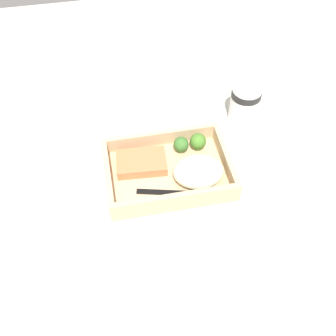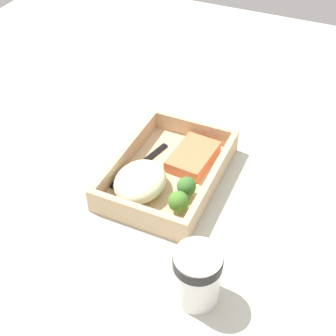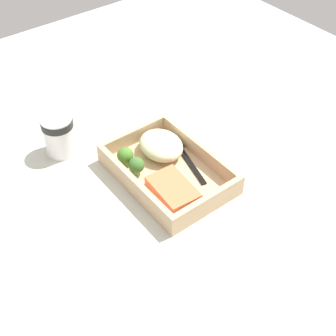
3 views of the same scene
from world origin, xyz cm
name	(u,v)px [view 2 (image 2 of 3)]	position (x,y,z in cm)	size (l,w,h in cm)	color
ground_plane	(168,182)	(0.00, 0.00, -1.00)	(160.00, 160.00, 2.00)	beige
takeout_tray	(168,176)	(0.00, 0.00, 0.60)	(26.94, 18.78, 1.20)	tan
tray_rim	(168,167)	(0.00, 0.00, 3.06)	(26.94, 18.78, 3.73)	tan
salmon_fillet	(193,156)	(-5.37, 2.88, 2.34)	(10.81, 7.03, 2.27)	#EA7347
mashed_potatoes	(140,181)	(6.06, -2.73, 3.49)	(10.96, 8.99, 4.58)	beige
broccoli_floret_1	(186,187)	(4.02, 5.34, 3.54)	(3.44, 3.44, 4.16)	#75A35E
broccoli_floret_2	(178,202)	(7.97, 5.52, 3.55)	(3.66, 3.66, 4.27)	#7BA256
fork	(136,168)	(1.24, -6.07, 1.42)	(15.73, 5.45, 0.44)	black
paper_cup	(197,274)	(21.48, 14.11, 5.29)	(7.10, 7.10, 9.47)	white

